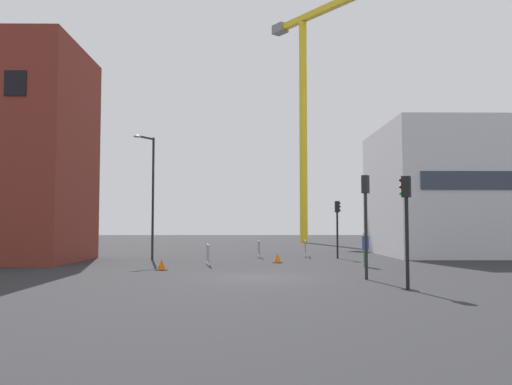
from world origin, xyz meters
name	(u,v)px	position (x,y,z in m)	size (l,w,h in m)	color
ground	(258,277)	(0.00, 0.00, 0.00)	(160.00, 160.00, 0.00)	#28282B
office_block	(474,191)	(15.35, 15.32, 4.40)	(13.22, 11.06, 8.81)	silver
construction_crane	(304,98)	(5.88, 38.92, 16.71)	(8.97, 11.33, 26.62)	yellow
streetlamp_tall	(151,188)	(-6.25, 10.21, 4.30)	(1.02, 1.41, 7.34)	#232326
traffic_light_median	(366,209)	(4.19, -0.85, 2.71)	(0.35, 0.39, 4.04)	#232326
traffic_light_far	(337,220)	(5.10, 11.43, 2.41)	(0.38, 0.25, 3.56)	black
traffic_light_island	(406,213)	(4.84, -3.99, 2.51)	(0.39, 0.34, 3.72)	black
pedestrian_walking	(365,246)	(5.44, 5.06, 1.04)	(0.34, 0.34, 1.78)	#2D844C
safety_barrier_rear	(208,254)	(-2.50, 6.11, 0.56)	(0.35, 2.27, 1.08)	gray
safety_barrier_right_run	(259,249)	(0.24, 12.42, 0.56)	(0.13, 2.13, 1.08)	gray
safety_barrier_front	(305,248)	(3.29, 13.31, 0.56)	(0.27, 2.51, 1.08)	gray
traffic_cone_orange	(277,258)	(1.19, 7.92, 0.26)	(0.56, 0.56, 0.57)	black
traffic_cone_striped	(162,265)	(-4.42, 3.39, 0.25)	(0.53, 0.53, 0.54)	black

